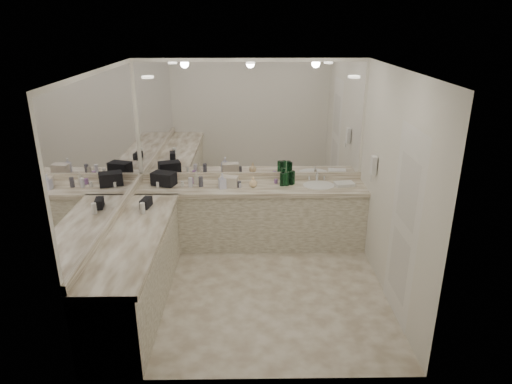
{
  "coord_description": "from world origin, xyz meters",
  "views": [
    {
      "loc": [
        -0.02,
        -4.79,
        3.08
      ],
      "look_at": [
        0.06,
        0.4,
        1.11
      ],
      "focal_mm": 32.0,
      "sensor_mm": 36.0,
      "label": 1
    }
  ],
  "objects_px": {
    "sink": "(319,186)",
    "hand_towel": "(344,184)",
    "soap_bottle_a": "(196,178)",
    "soap_bottle_b": "(222,181)",
    "soap_bottle_c": "(253,182)",
    "black_toiletry_bag": "(164,179)",
    "cream_cosmetic_case": "(229,182)",
    "wall_phone": "(374,165)"
  },
  "relations": [
    {
      "from": "cream_cosmetic_case",
      "to": "soap_bottle_c",
      "type": "bearing_deg",
      "value": 5.41
    },
    {
      "from": "wall_phone",
      "to": "hand_towel",
      "type": "xyz_separation_m",
      "value": [
        -0.24,
        0.5,
        -0.43
      ]
    },
    {
      "from": "sink",
      "to": "soap_bottle_b",
      "type": "height_order",
      "value": "soap_bottle_b"
    },
    {
      "from": "black_toiletry_bag",
      "to": "soap_bottle_c",
      "type": "bearing_deg",
      "value": -3.63
    },
    {
      "from": "black_toiletry_bag",
      "to": "soap_bottle_a",
      "type": "bearing_deg",
      "value": 6.95
    },
    {
      "from": "sink",
      "to": "soap_bottle_a",
      "type": "height_order",
      "value": "soap_bottle_a"
    },
    {
      "from": "cream_cosmetic_case",
      "to": "soap_bottle_a",
      "type": "xyz_separation_m",
      "value": [
        -0.47,
        0.12,
        0.02
      ]
    },
    {
      "from": "soap_bottle_a",
      "to": "soap_bottle_b",
      "type": "bearing_deg",
      "value": -26.07
    },
    {
      "from": "soap_bottle_c",
      "to": "black_toiletry_bag",
      "type": "bearing_deg",
      "value": 176.37
    },
    {
      "from": "wall_phone",
      "to": "soap_bottle_b",
      "type": "bearing_deg",
      "value": 168.16
    },
    {
      "from": "black_toiletry_bag",
      "to": "soap_bottle_b",
      "type": "height_order",
      "value": "soap_bottle_b"
    },
    {
      "from": "cream_cosmetic_case",
      "to": "soap_bottle_b",
      "type": "relative_size",
      "value": 1.16
    },
    {
      "from": "sink",
      "to": "soap_bottle_a",
      "type": "xyz_separation_m",
      "value": [
        -1.72,
        0.09,
        0.1
      ]
    },
    {
      "from": "cream_cosmetic_case",
      "to": "soap_bottle_b",
      "type": "bearing_deg",
      "value": -133.78
    },
    {
      "from": "black_toiletry_bag",
      "to": "soap_bottle_a",
      "type": "height_order",
      "value": "soap_bottle_a"
    },
    {
      "from": "soap_bottle_a",
      "to": "soap_bottle_c",
      "type": "distance_m",
      "value": 0.82
    },
    {
      "from": "soap_bottle_b",
      "to": "hand_towel",
      "type": "bearing_deg",
      "value": 3.07
    },
    {
      "from": "soap_bottle_b",
      "to": "soap_bottle_c",
      "type": "relative_size",
      "value": 1.47
    },
    {
      "from": "soap_bottle_b",
      "to": "sink",
      "type": "bearing_deg",
      "value": 3.88
    },
    {
      "from": "sink",
      "to": "soap_bottle_b",
      "type": "distance_m",
      "value": 1.35
    },
    {
      "from": "sink",
      "to": "hand_towel",
      "type": "height_order",
      "value": "hand_towel"
    },
    {
      "from": "hand_towel",
      "to": "soap_bottle_c",
      "type": "bearing_deg",
      "value": -178.25
    },
    {
      "from": "hand_towel",
      "to": "soap_bottle_a",
      "type": "distance_m",
      "value": 2.09
    },
    {
      "from": "sink",
      "to": "soap_bottle_b",
      "type": "xyz_separation_m",
      "value": [
        -1.34,
        -0.09,
        0.11
      ]
    },
    {
      "from": "black_toiletry_bag",
      "to": "hand_towel",
      "type": "relative_size",
      "value": 1.2
    },
    {
      "from": "cream_cosmetic_case",
      "to": "hand_towel",
      "type": "distance_m",
      "value": 1.62
    },
    {
      "from": "black_toiletry_bag",
      "to": "soap_bottle_c",
      "type": "relative_size",
      "value": 2.18
    },
    {
      "from": "cream_cosmetic_case",
      "to": "hand_towel",
      "type": "bearing_deg",
      "value": 8.99
    },
    {
      "from": "black_toiletry_bag",
      "to": "soap_bottle_c",
      "type": "distance_m",
      "value": 1.25
    },
    {
      "from": "sink",
      "to": "soap_bottle_a",
      "type": "relative_size",
      "value": 2.4
    },
    {
      "from": "sink",
      "to": "soap_bottle_a",
      "type": "distance_m",
      "value": 1.73
    },
    {
      "from": "hand_towel",
      "to": "soap_bottle_b",
      "type": "xyz_separation_m",
      "value": [
        -1.71,
        -0.09,
        0.08
      ]
    },
    {
      "from": "soap_bottle_b",
      "to": "soap_bottle_c",
      "type": "bearing_deg",
      "value": 7.05
    },
    {
      "from": "soap_bottle_b",
      "to": "soap_bottle_a",
      "type": "bearing_deg",
      "value": 153.93
    },
    {
      "from": "hand_towel",
      "to": "soap_bottle_a",
      "type": "xyz_separation_m",
      "value": [
        -2.09,
        0.09,
        0.07
      ]
    },
    {
      "from": "sink",
      "to": "soap_bottle_c",
      "type": "bearing_deg",
      "value": -177.6
    },
    {
      "from": "wall_phone",
      "to": "hand_towel",
      "type": "relative_size",
      "value": 0.91
    },
    {
      "from": "hand_towel",
      "to": "black_toiletry_bag",
      "type": "bearing_deg",
      "value": 179.09
    },
    {
      "from": "cream_cosmetic_case",
      "to": "soap_bottle_c",
      "type": "xyz_separation_m",
      "value": [
        0.34,
        -0.02,
        0.0
      ]
    },
    {
      "from": "black_toiletry_bag",
      "to": "wall_phone",
      "type": "bearing_deg",
      "value": -11.03
    },
    {
      "from": "sink",
      "to": "black_toiletry_bag",
      "type": "height_order",
      "value": "black_toiletry_bag"
    },
    {
      "from": "sink",
      "to": "hand_towel",
      "type": "distance_m",
      "value": 0.36
    }
  ]
}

